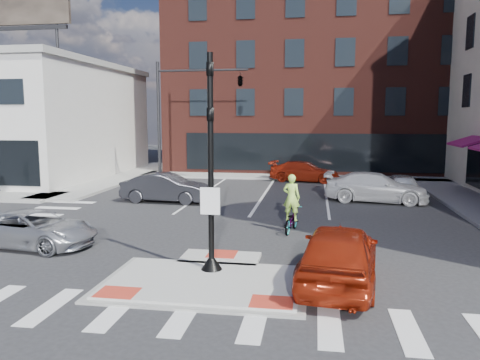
% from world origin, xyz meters
% --- Properties ---
extents(ground, '(120.00, 120.00, 0.00)m').
position_xyz_m(ground, '(0.00, 0.00, 0.00)').
color(ground, '#28282B').
rests_on(ground, ground).
extents(refuge_island, '(5.40, 4.65, 0.13)m').
position_xyz_m(refuge_island, '(0.00, -0.26, 0.05)').
color(refuge_island, gray).
rests_on(refuge_island, ground).
extents(sidewalk_nw, '(23.50, 20.50, 0.15)m').
position_xyz_m(sidewalk_nw, '(-16.76, 15.29, 0.08)').
color(sidewalk_nw, gray).
rests_on(sidewalk_nw, ground).
extents(sidewalk_n, '(26.00, 3.00, 0.15)m').
position_xyz_m(sidewalk_n, '(3.00, 22.00, 0.07)').
color(sidewalk_n, gray).
rests_on(sidewalk_n, ground).
extents(building_n, '(24.40, 18.40, 15.50)m').
position_xyz_m(building_n, '(3.00, 31.99, 7.80)').
color(building_n, '#4A1D17').
rests_on(building_n, ground).
extents(building_far_left, '(10.00, 12.00, 10.00)m').
position_xyz_m(building_far_left, '(-4.00, 52.00, 5.00)').
color(building_far_left, slate).
rests_on(building_far_left, ground).
extents(building_far_right, '(12.00, 12.00, 12.00)m').
position_xyz_m(building_far_right, '(9.00, 54.00, 6.00)').
color(building_far_right, brown).
rests_on(building_far_right, ground).
extents(signal_pole, '(0.60, 0.60, 5.98)m').
position_xyz_m(signal_pole, '(0.00, 0.40, 2.36)').
color(signal_pole, black).
rests_on(signal_pole, refuge_island).
extents(mast_arm_signal, '(6.10, 2.24, 8.00)m').
position_xyz_m(mast_arm_signal, '(-3.47, 18.00, 6.21)').
color(mast_arm_signal, black).
rests_on(mast_arm_signal, ground).
extents(silver_suv, '(4.65, 2.53, 1.24)m').
position_xyz_m(silver_suv, '(-6.63, 2.15, 0.62)').
color(silver_suv, '#B4B6BB').
rests_on(silver_suv, ground).
extents(red_sedan, '(2.52, 5.02, 1.64)m').
position_xyz_m(red_sedan, '(3.50, 0.13, 0.82)').
color(red_sedan, '#99230D').
rests_on(red_sedan, ground).
extents(white_pickup, '(5.50, 2.88, 1.52)m').
position_xyz_m(white_pickup, '(6.00, 12.83, 0.76)').
color(white_pickup, silver).
rests_on(white_pickup, ground).
extents(bg_car_dark, '(4.66, 1.84, 1.51)m').
position_xyz_m(bg_car_dark, '(-4.78, 11.00, 0.75)').
color(bg_car_dark, '#28282D').
rests_on(bg_car_dark, ground).
extents(bg_car_silver, '(1.60, 3.94, 1.34)m').
position_xyz_m(bg_car_silver, '(7.54, 14.52, 0.67)').
color(bg_car_silver, silver).
rests_on(bg_car_silver, ground).
extents(bg_car_red, '(5.04, 2.76, 1.38)m').
position_xyz_m(bg_car_red, '(2.13, 20.12, 0.69)').
color(bg_car_red, maroon).
rests_on(bg_car_red, ground).
extents(cyclist, '(0.94, 1.87, 2.25)m').
position_xyz_m(cyclist, '(1.97, 5.61, 0.76)').
color(cyclist, '#3F3F44').
rests_on(cyclist, ground).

